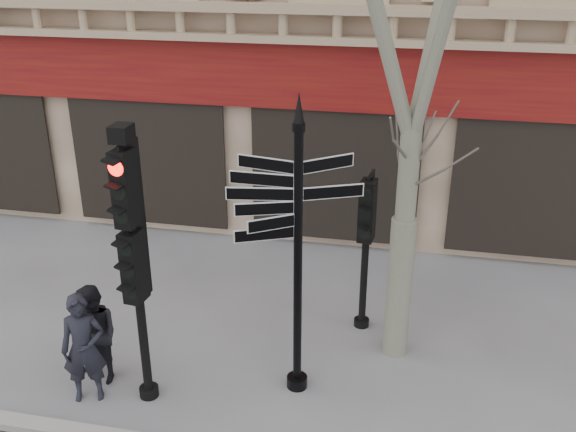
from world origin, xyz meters
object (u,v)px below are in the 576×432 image
Objects in this scene: fingerpost at (298,202)px; traffic_signal_main at (132,237)px; pedestrian_b at (95,335)px; traffic_signal_secondary at (367,227)px; pedestrian_a at (84,348)px.

traffic_signal_main is (-2.04, -0.64, -0.40)m from fingerpost.
pedestrian_b is at bearing 174.77° from fingerpost.
traffic_signal_secondary is at bearing 47.08° from traffic_signal_main.
traffic_signal_secondary is at bearing 14.31° from pedestrian_a.
traffic_signal_main is 1.89m from pedestrian_a.
fingerpost is 3.63m from pedestrian_a.
traffic_signal_main is 1.96m from pedestrian_b.
traffic_signal_main is at bearing -132.26° from traffic_signal_secondary.
pedestrian_a is (-3.61, -2.63, -1.01)m from traffic_signal_secondary.
pedestrian_a is (-0.81, -0.20, -1.70)m from traffic_signal_main.
fingerpost reaches higher than traffic_signal_secondary.
pedestrian_b is (-3.65, -2.23, -1.07)m from traffic_signal_secondary.
pedestrian_a is (-2.85, -0.83, -2.09)m from fingerpost.
pedestrian_a is at bearing -160.20° from traffic_signal_main.
pedestrian_b is at bearing -141.88° from traffic_signal_secondary.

